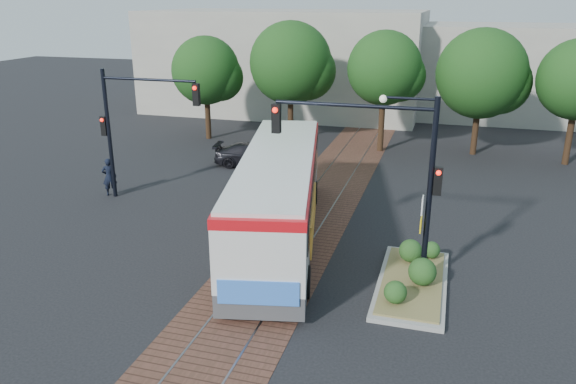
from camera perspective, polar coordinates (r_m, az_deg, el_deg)
name	(u,v)px	position (r m, az deg, el deg)	size (l,w,h in m)	color
ground	(281,255)	(20.75, -0.69, -6.45)	(120.00, 120.00, 0.00)	black
trackbed	(308,217)	(24.28, 2.07, -2.52)	(3.60, 40.00, 0.02)	brown
tree_row	(380,70)	(34.82, 9.36, 12.11)	(26.40, 5.60, 7.67)	#382314
warehouses	(378,65)	(47.30, 9.15, 12.65)	(40.00, 13.00, 8.00)	#ADA899
city_bus	(279,192)	(21.55, -0.96, 0.00)	(5.31, 13.00, 3.41)	#474749
traffic_island	(413,276)	(19.07, 12.62, -8.29)	(2.20, 5.20, 1.13)	gray
signal_pole_main	(391,161)	(17.82, 10.46, 3.17)	(5.49, 0.46, 6.00)	black
signal_pole_left	(129,118)	(26.41, -15.84, 7.28)	(4.99, 0.34, 6.00)	black
officer	(109,177)	(27.96, -17.69, 1.48)	(0.67, 0.44, 1.82)	black
parked_car	(253,155)	(31.55, -3.57, 3.78)	(1.76, 4.32, 1.25)	black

